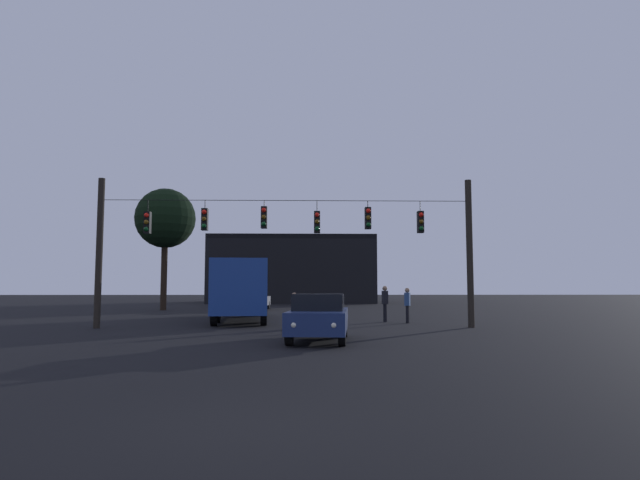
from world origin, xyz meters
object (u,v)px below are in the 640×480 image
object	(u,v)px
car_far_left	(256,299)
car_near_right	(319,316)
tree_left_silhouette	(165,219)
pedestrian_crossing_left	(294,309)
pedestrian_crossing_center	(407,303)
city_bus	(242,285)
pedestrian_crossing_right	(385,301)

from	to	relation	value
car_far_left	car_near_right	bearing A→B (deg)	-79.65
car_near_right	tree_left_silhouette	world-z (taller)	tree_left_silhouette
car_far_left	tree_left_silhouette	size ratio (longest dim) A/B	0.48
pedestrian_crossing_left	pedestrian_crossing_center	xyz separation A→B (m)	(5.40, 3.31, 0.12)
pedestrian_crossing_left	car_far_left	bearing A→B (deg)	100.31
city_bus	tree_left_silhouette	bearing A→B (deg)	121.54
car_far_left	pedestrian_crossing_left	distance (m)	18.87
city_bus	car_near_right	xyz separation A→B (m)	(3.82, -10.99, -1.07)
city_bus	pedestrian_crossing_center	world-z (taller)	city_bus
pedestrian_crossing_center	tree_left_silhouette	size ratio (longest dim) A/B	0.18
city_bus	pedestrian_crossing_center	distance (m)	8.75
city_bus	tree_left_silhouette	size ratio (longest dim) A/B	1.22
car_near_right	pedestrian_crossing_right	xyz separation A→B (m)	(3.51, 9.20, 0.23)
tree_left_silhouette	pedestrian_crossing_right	bearing A→B (deg)	-43.07
pedestrian_crossing_left	tree_left_silhouette	distance (m)	21.40
pedestrian_crossing_left	tree_left_silhouette	xyz separation A→B (m)	(-10.18, 17.84, 6.02)
pedestrian_crossing_left	pedestrian_crossing_right	size ratio (longest dim) A/B	0.84
city_bus	car_near_right	world-z (taller)	city_bus
city_bus	pedestrian_crossing_left	xyz separation A→B (m)	(2.89, -5.96, -1.03)
car_near_right	car_far_left	bearing A→B (deg)	100.35
car_near_right	pedestrian_crossing_center	size ratio (longest dim) A/B	2.63
car_far_left	pedestrian_crossing_center	world-z (taller)	pedestrian_crossing_center
pedestrian_crossing_right	tree_left_silhouette	size ratio (longest dim) A/B	0.20
car_near_right	car_far_left	world-z (taller)	same
car_near_right	pedestrian_crossing_right	size ratio (longest dim) A/B	2.49
city_bus	pedestrian_crossing_left	distance (m)	6.70
city_bus	pedestrian_crossing_right	xyz separation A→B (m)	(7.33, -1.79, -0.84)
city_bus	pedestrian_crossing_right	world-z (taller)	city_bus
pedestrian_crossing_left	pedestrian_crossing_center	bearing A→B (deg)	31.52
car_near_right	tree_left_silhouette	bearing A→B (deg)	115.91
car_near_right	pedestrian_crossing_center	world-z (taller)	pedestrian_crossing_center
city_bus	pedestrian_crossing_center	bearing A→B (deg)	-17.71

